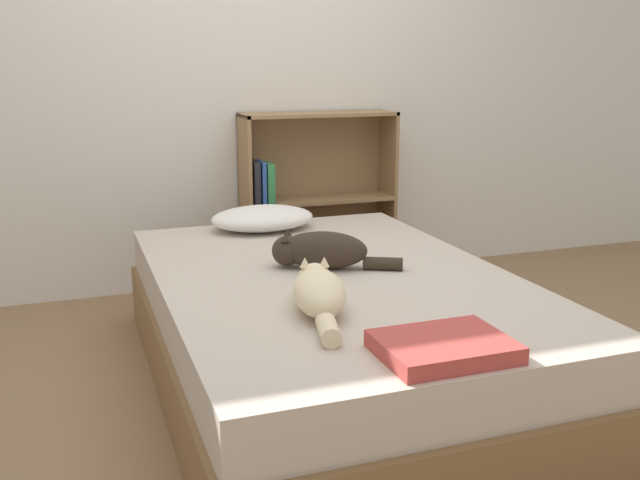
% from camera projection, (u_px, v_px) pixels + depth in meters
% --- Properties ---
extents(ground_plane, '(8.00, 8.00, 0.00)m').
position_uv_depth(ground_plane, '(333.00, 384.00, 2.87)').
color(ground_plane, '#846647').
extents(wall_back, '(8.00, 0.06, 2.50)m').
position_uv_depth(wall_back, '(238.00, 64.00, 3.93)').
color(wall_back, silver).
rests_on(wall_back, ground_plane).
extents(bed, '(1.36, 2.07, 0.46)m').
position_uv_depth(bed, '(333.00, 331.00, 2.82)').
color(bed, brown).
rests_on(bed, ground_plane).
extents(pillow, '(0.50, 0.36, 0.12)m').
position_uv_depth(pillow, '(263.00, 218.00, 3.48)').
color(pillow, white).
rests_on(pillow, bed).
extents(cat_light, '(0.25, 0.53, 0.15)m').
position_uv_depth(cat_light, '(319.00, 292.00, 2.34)').
color(cat_light, beige).
rests_on(cat_light, bed).
extents(cat_dark, '(0.49, 0.30, 0.15)m').
position_uv_depth(cat_dark, '(319.00, 251.00, 2.83)').
color(cat_dark, '#33281E').
rests_on(cat_dark, bed).
extents(bookshelf, '(0.88, 0.26, 0.99)m').
position_uv_depth(bookshelf, '(312.00, 197.00, 4.13)').
color(bookshelf, '#8E6B47').
rests_on(bookshelf, ground_plane).
extents(blanket_fold, '(0.37, 0.28, 0.05)m').
position_uv_depth(blanket_fold, '(444.00, 347.00, 1.99)').
color(blanket_fold, '#B2423D').
rests_on(blanket_fold, bed).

